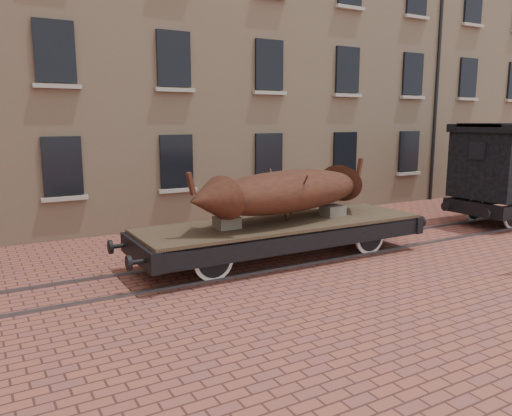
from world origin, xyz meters
TOP-DOWN VIEW (x-y plane):
  - ground at (0.00, 0.00)m, footprint 90.00×90.00m
  - warehouse_cream at (3.00, 9.99)m, footprint 40.00×10.19m
  - rail_track at (0.00, 0.00)m, footprint 30.00×1.52m
  - flatcar_wagon at (-1.59, 0.00)m, footprint 8.37×2.27m
  - iron_boat at (-1.46, -0.00)m, footprint 5.95×2.62m

SIDE VIEW (x-z plane):
  - ground at x=0.00m, z-range 0.00..0.00m
  - rail_track at x=0.00m, z-range 0.00..0.06m
  - flatcar_wagon at x=-1.59m, z-range 0.16..1.42m
  - iron_boat at x=-1.46m, z-range 1.02..2.48m
  - warehouse_cream at x=3.00m, z-range 0.00..14.00m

